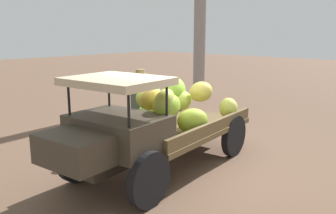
% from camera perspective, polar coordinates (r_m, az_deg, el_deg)
% --- Properties ---
extents(ground_plane, '(60.00, 60.00, 0.00)m').
position_cam_1_polar(ground_plane, '(7.04, 1.68, -9.34)').
color(ground_plane, brown).
extents(truck, '(4.57, 2.12, 1.87)m').
position_cam_1_polar(truck, '(6.38, -2.60, -2.59)').
color(truck, '#3D3429').
rests_on(truck, ground).
extents(farmer, '(0.53, 0.46, 1.74)m').
position_cam_1_polar(farmer, '(8.12, -4.42, 0.84)').
color(farmer, '#B6AA9A').
rests_on(farmer, ground).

